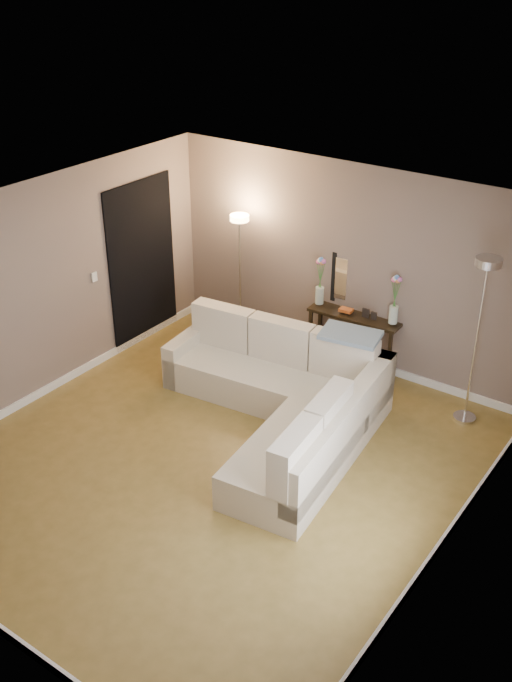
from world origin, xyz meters
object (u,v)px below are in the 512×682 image
Objects in this scene: sectional_sofa at (286,397)px; floor_lamp_unlit at (481,309)px; floor_lamp_lit at (240,252)px; console_table at (348,336)px.

sectional_sofa is 1.46× the size of floor_lamp_unlit.
floor_lamp_lit is (-1.68, 1.41, 0.89)m from sectional_sofa.
console_table is 0.69× the size of floor_lamp_lit.
floor_lamp_lit reaches higher than console_table.
floor_lamp_lit reaches higher than sectional_sofa.
sectional_sofa is 2.39× the size of console_table.
floor_lamp_unlit is at bearing -2.63° from floor_lamp_lit.
floor_lamp_unlit is at bearing 37.59° from sectional_sofa.
sectional_sofa is 2.37m from floor_lamp_lit.
floor_lamp_lit is at bearing 140.02° from sectional_sofa.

